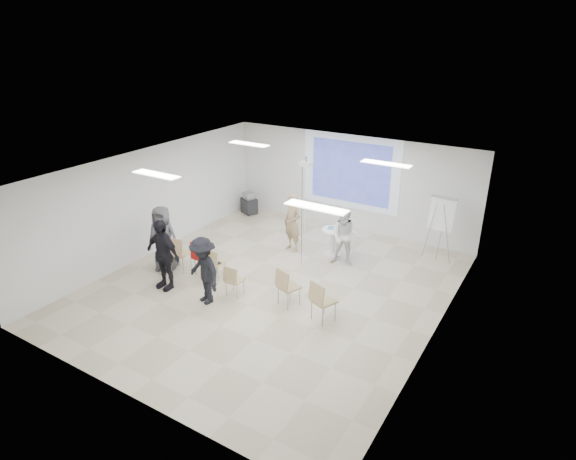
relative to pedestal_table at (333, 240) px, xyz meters
The scene contains 30 objects.
floor 2.53m from the pedestal_table, 101.25° to the right, with size 8.00×9.00×0.10m, color beige.
ceiling 3.59m from the pedestal_table, 101.25° to the right, with size 8.00×9.00×0.10m, color white.
wall_back 2.41m from the pedestal_table, 102.86° to the left, with size 8.00×0.10×3.00m, color silver.
wall_left 5.25m from the pedestal_table, 151.79° to the right, with size 0.10×9.00×3.00m, color silver.
wall_right 4.44m from the pedestal_table, 34.29° to the right, with size 0.10×9.00×3.00m, color silver.
projection_halo 2.53m from the pedestal_table, 103.25° to the left, with size 3.20×0.01×2.30m, color silver.
projection_image 2.52m from the pedestal_table, 103.35° to the left, with size 2.60×0.01×1.90m, color #3341B0.
pedestal_table is the anchor object (origin of this frame).
player_left 1.29m from the pedestal_table, 165.73° to the right, with size 0.70×0.47×1.91m, color tan.
player_right 0.76m from the pedestal_table, 33.05° to the right, with size 0.87×0.69×1.80m, color white.
controller_left 1.26m from the pedestal_table, behind, with size 0.04×0.12×0.04m, color white.
controller_right 0.84m from the pedestal_table, 13.95° to the right, with size 0.04×0.13×0.04m, color silver.
chair_far_left 4.24m from the pedestal_table, 135.11° to the right, with size 0.54×0.57×0.99m.
chair_left_mid 3.67m from the pedestal_table, 129.44° to the right, with size 0.50×0.53×0.97m.
chair_left_inner 3.42m from the pedestal_table, 124.71° to the right, with size 0.38×0.41×0.82m.
chair_center 3.43m from the pedestal_table, 107.13° to the right, with size 0.40×0.43×0.80m.
chair_right_inner 2.99m from the pedestal_table, 84.47° to the right, with size 0.57×0.59×0.94m.
chair_right_far 3.38m from the pedestal_table, 68.06° to the right, with size 0.60×0.62×0.97m.
red_jacket 3.78m from the pedestal_table, 128.03° to the right, with size 0.48×0.11×0.46m, color #B01915.
laptop 3.34m from the pedestal_table, 125.60° to the right, with size 0.30×0.22×0.02m, color black.
audience_left 4.70m from the pedestal_table, 125.60° to the right, with size 1.19×0.72×2.06m, color black.
audience_mid 4.10m from the pedestal_table, 110.41° to the right, with size 1.20×0.65×1.86m, color black.
audience_outer 4.63m from the pedestal_table, 138.03° to the right, with size 0.96×0.64×1.98m, color #525156.
flipchart_easel 3.00m from the pedestal_table, 24.93° to the left, with size 0.80×0.60×1.85m.
av_cart 4.20m from the pedestal_table, 159.66° to the left, with size 0.63×0.58×0.77m.
ceiling_projector 2.46m from the pedestal_table, 112.24° to the right, with size 0.30×0.25×3.00m.
fluor_panel_nw 3.56m from the pedestal_table, behind, with size 1.20×0.30×0.02m, color white.
fluor_panel_ne 2.97m from the pedestal_table, 15.91° to the right, with size 1.20×0.30×0.02m, color white.
fluor_panel_sw 5.29m from the pedestal_table, 122.28° to the right, with size 1.20×0.30×0.02m, color white.
fluor_panel_se 4.91m from the pedestal_table, 68.91° to the right, with size 1.20×0.30×0.02m, color white.
Camera 1 is at (5.80, -8.71, 5.97)m, focal length 30.00 mm.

